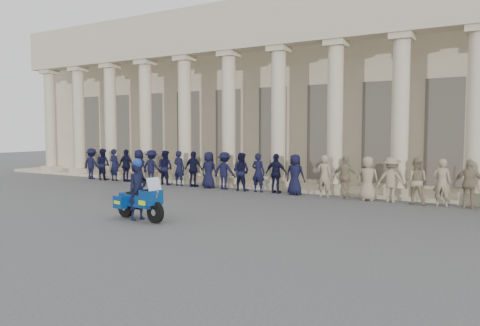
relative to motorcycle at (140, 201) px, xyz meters
name	(u,v)px	position (x,y,z in m)	size (l,w,h in m)	color
ground	(192,223)	(1.57, 0.42, -0.56)	(90.00, 90.00, 0.00)	#4D4D50
building	(355,96)	(1.57, 15.17, 3.96)	(40.00, 12.50, 9.00)	#BAAB8B
officer_rank	(238,171)	(-1.14, 7.32, 0.27)	(20.30, 0.63, 1.67)	black
motorcycle	(140,201)	(0.00, 0.00, 0.00)	(2.02, 0.93, 1.30)	black
rider	(138,189)	(-0.11, 0.02, 0.34)	(0.51, 0.69, 1.82)	black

